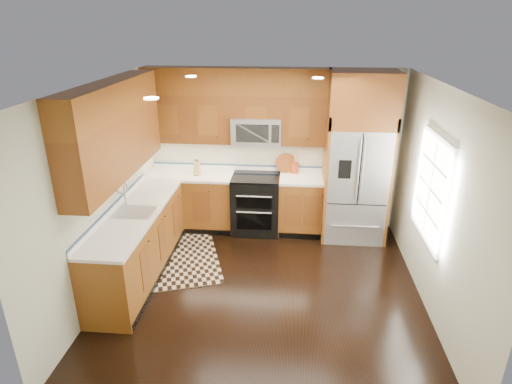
# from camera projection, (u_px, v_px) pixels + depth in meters

# --- Properties ---
(ground) EXTENTS (4.00, 4.00, 0.00)m
(ground) POSITION_uv_depth(u_px,v_px,m) (263.00, 289.00, 5.58)
(ground) COLOR black
(ground) RESTS_ON ground
(wall_back) EXTENTS (4.00, 0.02, 2.60)m
(wall_back) POSITION_uv_depth(u_px,v_px,m) (273.00, 149.00, 6.93)
(wall_back) COLOR #B6B9A6
(wall_back) RESTS_ON ground
(wall_left) EXTENTS (0.02, 4.00, 2.60)m
(wall_left) POSITION_uv_depth(u_px,v_px,m) (102.00, 191.00, 5.25)
(wall_left) COLOR #B6B9A6
(wall_left) RESTS_ON ground
(wall_right) EXTENTS (0.02, 4.00, 2.60)m
(wall_right) POSITION_uv_depth(u_px,v_px,m) (437.00, 203.00, 4.92)
(wall_right) COLOR #B6B9A6
(wall_right) RESTS_ON ground
(window) EXTENTS (0.04, 1.10, 1.30)m
(window) POSITION_uv_depth(u_px,v_px,m) (431.00, 189.00, 5.07)
(window) COLOR white
(window) RESTS_ON ground
(base_cabinets) EXTENTS (2.85, 3.00, 0.90)m
(base_cabinets) POSITION_uv_depth(u_px,v_px,m) (185.00, 224.00, 6.34)
(base_cabinets) COLOR #92541C
(base_cabinets) RESTS_ON ground
(countertop) EXTENTS (2.86, 3.01, 0.04)m
(countertop) POSITION_uv_depth(u_px,v_px,m) (195.00, 192.00, 6.26)
(countertop) COLOR silver
(countertop) RESTS_ON base_cabinets
(upper_cabinets) EXTENTS (2.85, 3.00, 1.15)m
(upper_cabinets) POSITION_uv_depth(u_px,v_px,m) (187.00, 116.00, 5.91)
(upper_cabinets) COLOR brown
(upper_cabinets) RESTS_ON ground
(range) EXTENTS (0.76, 0.67, 0.95)m
(range) POSITION_uv_depth(u_px,v_px,m) (256.00, 204.00, 6.96)
(range) COLOR black
(range) RESTS_ON ground
(microwave) EXTENTS (0.76, 0.40, 0.42)m
(microwave) POSITION_uv_depth(u_px,v_px,m) (257.00, 130.00, 6.63)
(microwave) COLOR #B2B2B7
(microwave) RESTS_ON ground
(refrigerator) EXTENTS (0.98, 0.75, 2.60)m
(refrigerator) POSITION_uv_depth(u_px,v_px,m) (357.00, 158.00, 6.48)
(refrigerator) COLOR #B2B2B7
(refrigerator) RESTS_ON ground
(sink_faucet) EXTENTS (0.54, 0.44, 0.37)m
(sink_faucet) POSITION_uv_depth(u_px,v_px,m) (132.00, 207.00, 5.56)
(sink_faucet) COLOR #B2B2B7
(sink_faucet) RESTS_ON countertop
(rug) EXTENTS (1.36, 1.75, 0.01)m
(rug) POSITION_uv_depth(u_px,v_px,m) (185.00, 258.00, 6.28)
(rug) COLOR black
(rug) RESTS_ON ground
(knife_block) EXTENTS (0.10, 0.13, 0.25)m
(knife_block) POSITION_uv_depth(u_px,v_px,m) (197.00, 168.00, 6.85)
(knife_block) COLOR tan
(knife_block) RESTS_ON countertop
(utensil_crock) EXTENTS (0.13, 0.13, 0.36)m
(utensil_crock) POSITION_uv_depth(u_px,v_px,m) (295.00, 165.00, 6.92)
(utensil_crock) COLOR #A23414
(utensil_crock) RESTS_ON countertop
(cutting_board) EXTENTS (0.36, 0.36, 0.02)m
(cutting_board) POSITION_uv_depth(u_px,v_px,m) (285.00, 171.00, 6.99)
(cutting_board) COLOR brown
(cutting_board) RESTS_ON countertop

